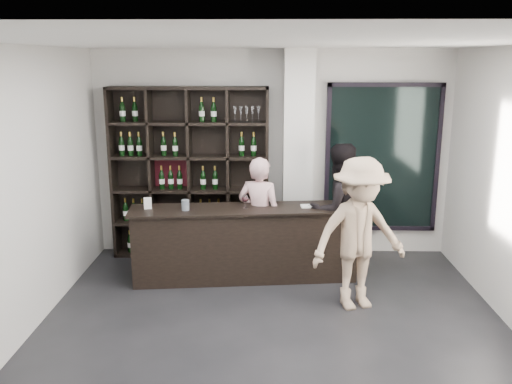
{
  "coord_description": "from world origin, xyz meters",
  "views": [
    {
      "loc": [
        -0.08,
        -4.85,
        2.76
      ],
      "look_at": [
        -0.2,
        1.1,
        1.29
      ],
      "focal_mm": 38.0,
      "sensor_mm": 36.0,
      "label": 1
    }
  ],
  "objects_px": {
    "customer": "(359,234)",
    "wine_shelf": "(190,173)",
    "taster_pink": "(259,217)",
    "taster_black": "(338,211)",
    "tasting_counter": "(245,243)"
  },
  "relations": [
    {
      "from": "customer",
      "to": "wine_shelf",
      "type": "bearing_deg",
      "value": 123.53
    },
    {
      "from": "taster_pink",
      "to": "taster_black",
      "type": "relative_size",
      "value": 0.9
    },
    {
      "from": "tasting_counter",
      "to": "taster_black",
      "type": "height_order",
      "value": "taster_black"
    },
    {
      "from": "taster_pink",
      "to": "customer",
      "type": "distance_m",
      "value": 1.47
    },
    {
      "from": "taster_pink",
      "to": "customer",
      "type": "xyz_separation_m",
      "value": [
        1.12,
        -0.95,
        0.09
      ]
    },
    {
      "from": "wine_shelf",
      "to": "taster_black",
      "type": "height_order",
      "value": "wine_shelf"
    },
    {
      "from": "taster_black",
      "to": "customer",
      "type": "height_order",
      "value": "taster_black"
    },
    {
      "from": "customer",
      "to": "taster_pink",
      "type": "bearing_deg",
      "value": 121.58
    },
    {
      "from": "tasting_counter",
      "to": "taster_black",
      "type": "distance_m",
      "value": 1.26
    },
    {
      "from": "tasting_counter",
      "to": "wine_shelf",
      "type": "bearing_deg",
      "value": 126.74
    },
    {
      "from": "wine_shelf",
      "to": "tasting_counter",
      "type": "xyz_separation_m",
      "value": [
        0.8,
        -0.88,
        -0.73
      ]
    },
    {
      "from": "wine_shelf",
      "to": "taster_black",
      "type": "xyz_separation_m",
      "value": [
        1.99,
        -0.72,
        -0.33
      ]
    },
    {
      "from": "tasting_counter",
      "to": "customer",
      "type": "bearing_deg",
      "value": -36.94
    },
    {
      "from": "wine_shelf",
      "to": "taster_pink",
      "type": "height_order",
      "value": "wine_shelf"
    },
    {
      "from": "tasting_counter",
      "to": "customer",
      "type": "height_order",
      "value": "customer"
    }
  ]
}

